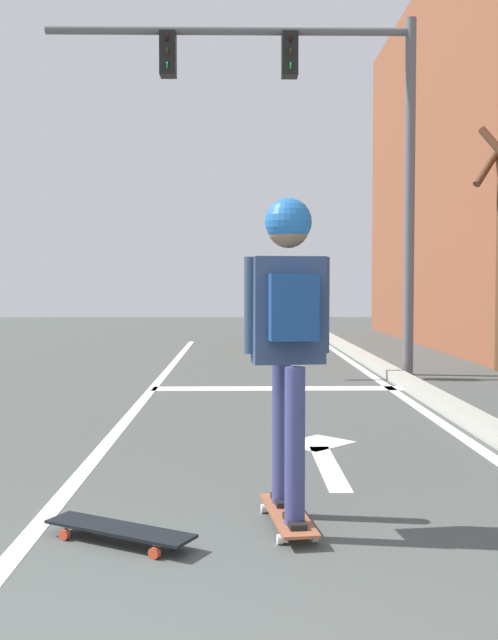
{
  "coord_description": "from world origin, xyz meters",
  "views": [
    {
      "loc": [
        0.67,
        -1.95,
        1.36
      ],
      "look_at": [
        0.77,
        5.31,
        1.02
      ],
      "focal_mm": 41.69,
      "sensor_mm": 36.0,
      "label": 1
    }
  ],
  "objects_px": {
    "spare_skateboard": "(119,530)",
    "traffic_signal_mast": "(311,114)",
    "skateboard": "(288,515)",
    "skater": "(289,312)"
  },
  "relations": [
    {
      "from": "spare_skateboard",
      "to": "traffic_signal_mast",
      "type": "xyz_separation_m",
      "value": [
        1.72,
        7.37,
        3.86
      ]
    },
    {
      "from": "skateboard",
      "to": "traffic_signal_mast",
      "type": "xyz_separation_m",
      "value": [
        0.82,
        7.11,
        3.86
      ]
    },
    {
      "from": "skateboard",
      "to": "skater",
      "type": "distance_m",
      "value": 1.15
    },
    {
      "from": "skater",
      "to": "traffic_signal_mast",
      "type": "height_order",
      "value": "traffic_signal_mast"
    },
    {
      "from": "skateboard",
      "to": "spare_skateboard",
      "type": "bearing_deg",
      "value": -164.12
    },
    {
      "from": "skateboard",
      "to": "traffic_signal_mast",
      "type": "distance_m",
      "value": 8.14
    },
    {
      "from": "skateboard",
      "to": "spare_skateboard",
      "type": "height_order",
      "value": "spare_skateboard"
    },
    {
      "from": "skateboard",
      "to": "traffic_signal_mast",
      "type": "bearing_deg",
      "value": 83.45
    },
    {
      "from": "skater",
      "to": "traffic_signal_mast",
      "type": "distance_m",
      "value": 7.67
    },
    {
      "from": "spare_skateboard",
      "to": "skater",
      "type": "bearing_deg",
      "value": 15.0
    }
  ]
}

